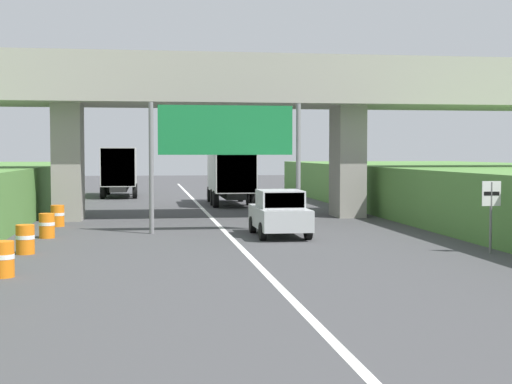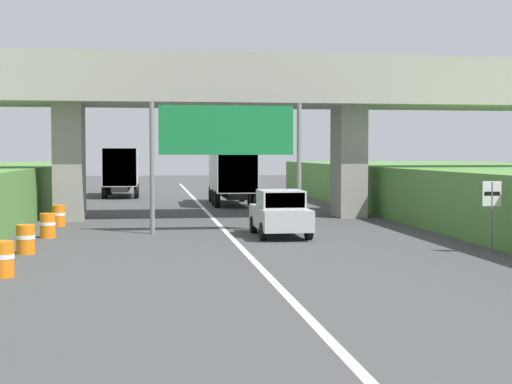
{
  "view_description": "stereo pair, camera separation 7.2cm",
  "coord_description": "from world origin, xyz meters",
  "px_view_note": "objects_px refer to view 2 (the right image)",
  "views": [
    {
      "loc": [
        -2.99,
        -2.72,
        3.09
      ],
      "look_at": [
        0.0,
        17.93,
        2.0
      ],
      "focal_mm": 52.63,
      "sensor_mm": 36.0,
      "label": 1
    },
    {
      "loc": [
        -2.91,
        -2.73,
        3.09
      ],
      "look_at": [
        0.0,
        17.93,
        2.0
      ],
      "focal_mm": 52.63,
      "sensor_mm": 36.0,
      "label": 2
    }
  ],
  "objects_px": {
    "overhead_highway_sign": "(227,138)",
    "construction_barrel_5": "(59,216)",
    "truck_green": "(121,169)",
    "truck_white": "(231,172)",
    "construction_barrel_4": "(48,225)",
    "car_silver": "(280,213)",
    "construction_barrel_3": "(26,239)",
    "construction_barrel_2": "(3,259)",
    "speed_limit_sign": "(492,206)"
  },
  "relations": [
    {
      "from": "truck_green",
      "to": "construction_barrel_3",
      "type": "distance_m",
      "value": 30.1
    },
    {
      "from": "construction_barrel_3",
      "to": "construction_barrel_4",
      "type": "relative_size",
      "value": 1.0
    },
    {
      "from": "construction_barrel_2",
      "to": "construction_barrel_4",
      "type": "height_order",
      "value": "same"
    },
    {
      "from": "overhead_highway_sign",
      "to": "construction_barrel_5",
      "type": "bearing_deg",
      "value": 153.07
    },
    {
      "from": "truck_green",
      "to": "construction_barrel_5",
      "type": "xyz_separation_m",
      "value": [
        -1.81,
        -21.34,
        -1.47
      ]
    },
    {
      "from": "truck_green",
      "to": "construction_barrel_3",
      "type": "height_order",
      "value": "truck_green"
    },
    {
      "from": "truck_white",
      "to": "construction_barrel_5",
      "type": "bearing_deg",
      "value": -125.41
    },
    {
      "from": "truck_white",
      "to": "construction_barrel_2",
      "type": "xyz_separation_m",
      "value": [
        -8.43,
        -25.12,
        -1.47
      ]
    },
    {
      "from": "construction_barrel_3",
      "to": "car_silver",
      "type": "bearing_deg",
      "value": 23.54
    },
    {
      "from": "truck_white",
      "to": "construction_barrel_4",
      "type": "relative_size",
      "value": 8.11
    },
    {
      "from": "speed_limit_sign",
      "to": "car_silver",
      "type": "xyz_separation_m",
      "value": [
        -5.56,
        5.68,
        -0.62
      ]
    },
    {
      "from": "construction_barrel_2",
      "to": "construction_barrel_5",
      "type": "bearing_deg",
      "value": 90.79
    },
    {
      "from": "construction_barrel_4",
      "to": "speed_limit_sign",
      "type": "bearing_deg",
      "value": -24.19
    },
    {
      "from": "overhead_highway_sign",
      "to": "car_silver",
      "type": "bearing_deg",
      "value": -39.66
    },
    {
      "from": "overhead_highway_sign",
      "to": "truck_green",
      "type": "bearing_deg",
      "value": 101.28
    },
    {
      "from": "overhead_highway_sign",
      "to": "construction_barrel_5",
      "type": "relative_size",
      "value": 6.53
    },
    {
      "from": "truck_white",
      "to": "construction_barrel_4",
      "type": "height_order",
      "value": "truck_white"
    },
    {
      "from": "speed_limit_sign",
      "to": "construction_barrel_4",
      "type": "xyz_separation_m",
      "value": [
        -14.02,
        6.3,
        -1.02
      ]
    },
    {
      "from": "construction_barrel_3",
      "to": "construction_barrel_5",
      "type": "xyz_separation_m",
      "value": [
        -0.04,
        8.67,
        0.0
      ]
    },
    {
      "from": "construction_barrel_3",
      "to": "construction_barrel_2",
      "type": "bearing_deg",
      "value": -88.17
    },
    {
      "from": "construction_barrel_2",
      "to": "truck_white",
      "type": "bearing_deg",
      "value": 71.44
    },
    {
      "from": "speed_limit_sign",
      "to": "truck_green",
      "type": "distance_m",
      "value": 34.27
    },
    {
      "from": "construction_barrel_2",
      "to": "construction_barrel_5",
      "type": "distance_m",
      "value": 13.01
    },
    {
      "from": "speed_limit_sign",
      "to": "construction_barrel_5",
      "type": "bearing_deg",
      "value": 143.07
    },
    {
      "from": "overhead_highway_sign",
      "to": "construction_barrel_3",
      "type": "relative_size",
      "value": 6.53
    },
    {
      "from": "speed_limit_sign",
      "to": "construction_barrel_3",
      "type": "height_order",
      "value": "speed_limit_sign"
    },
    {
      "from": "truck_green",
      "to": "construction_barrel_3",
      "type": "bearing_deg",
      "value": -93.37
    },
    {
      "from": "construction_barrel_2",
      "to": "construction_barrel_3",
      "type": "relative_size",
      "value": 1.0
    },
    {
      "from": "truck_white",
      "to": "construction_barrel_4",
      "type": "distance_m",
      "value": 18.57
    },
    {
      "from": "speed_limit_sign",
      "to": "truck_white",
      "type": "bearing_deg",
      "value": 103.68
    },
    {
      "from": "truck_white",
      "to": "construction_barrel_5",
      "type": "xyz_separation_m",
      "value": [
        -8.61,
        -12.11,
        -1.47
      ]
    },
    {
      "from": "overhead_highway_sign",
      "to": "construction_barrel_2",
      "type": "xyz_separation_m",
      "value": [
        -6.57,
        -9.58,
        -3.21
      ]
    },
    {
      "from": "speed_limit_sign",
      "to": "construction_barrel_2",
      "type": "xyz_separation_m",
      "value": [
        -13.97,
        -2.37,
        -1.02
      ]
    },
    {
      "from": "overhead_highway_sign",
      "to": "construction_barrel_2",
      "type": "distance_m",
      "value": 12.05
    },
    {
      "from": "overhead_highway_sign",
      "to": "construction_barrel_3",
      "type": "distance_m",
      "value": 9.1
    },
    {
      "from": "overhead_highway_sign",
      "to": "construction_barrel_4",
      "type": "height_order",
      "value": "overhead_highway_sign"
    },
    {
      "from": "overhead_highway_sign",
      "to": "construction_barrel_4",
      "type": "bearing_deg",
      "value": -172.2
    },
    {
      "from": "truck_green",
      "to": "truck_white",
      "type": "bearing_deg",
      "value": -53.59
    },
    {
      "from": "construction_barrel_3",
      "to": "construction_barrel_5",
      "type": "relative_size",
      "value": 1.0
    },
    {
      "from": "overhead_highway_sign",
      "to": "construction_barrel_5",
      "type": "distance_m",
      "value": 8.22
    },
    {
      "from": "construction_barrel_3",
      "to": "overhead_highway_sign",
      "type": "bearing_deg",
      "value": 38.02
    },
    {
      "from": "truck_white",
      "to": "overhead_highway_sign",
      "type": "bearing_deg",
      "value": -96.84
    },
    {
      "from": "truck_white",
      "to": "construction_barrel_3",
      "type": "distance_m",
      "value": 22.53
    },
    {
      "from": "overhead_highway_sign",
      "to": "speed_limit_sign",
      "type": "height_order",
      "value": "overhead_highway_sign"
    },
    {
      "from": "construction_barrel_3",
      "to": "construction_barrel_4",
      "type": "distance_m",
      "value": 4.34
    },
    {
      "from": "speed_limit_sign",
      "to": "construction_barrel_3",
      "type": "distance_m",
      "value": 14.28
    },
    {
      "from": "speed_limit_sign",
      "to": "construction_barrel_4",
      "type": "height_order",
      "value": "speed_limit_sign"
    },
    {
      "from": "truck_white",
      "to": "car_silver",
      "type": "bearing_deg",
      "value": -90.09
    },
    {
      "from": "truck_green",
      "to": "truck_white",
      "type": "relative_size",
      "value": 1.0
    },
    {
      "from": "construction_barrel_4",
      "to": "construction_barrel_5",
      "type": "relative_size",
      "value": 1.0
    }
  ]
}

